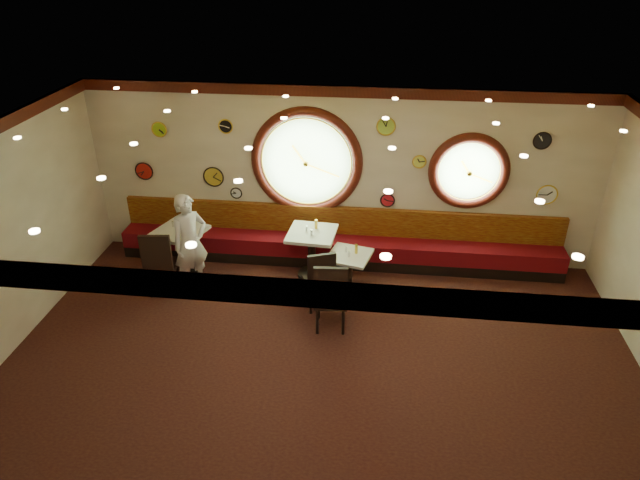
% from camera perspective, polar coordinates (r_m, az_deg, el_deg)
% --- Properties ---
extents(floor, '(9.00, 6.00, 0.00)m').
position_cam_1_polar(floor, '(8.39, 0.10, -11.72)').
color(floor, black).
rests_on(floor, ground).
extents(ceiling, '(9.00, 6.00, 0.02)m').
position_cam_1_polar(ceiling, '(6.77, 0.12, 9.40)').
color(ceiling, gold).
rests_on(ceiling, wall_back).
extents(wall_back, '(9.00, 0.02, 3.20)m').
position_cam_1_polar(wall_back, '(10.13, 2.06, 6.39)').
color(wall_back, beige).
rests_on(wall_back, floor).
extents(wall_front, '(9.00, 0.02, 3.20)m').
position_cam_1_polar(wall_front, '(5.14, -3.96, -19.60)').
color(wall_front, beige).
rests_on(wall_front, floor).
extents(molding_back, '(9.00, 0.10, 0.18)m').
position_cam_1_polar(molding_back, '(9.62, 2.19, 14.64)').
color(molding_back, '#3E120B').
rests_on(molding_back, wall_back).
extents(molding_front, '(9.00, 0.10, 0.18)m').
position_cam_1_polar(molding_front, '(4.18, -4.52, -5.15)').
color(molding_front, '#3E120B').
rests_on(molding_front, wall_back).
extents(banquette_base, '(8.00, 0.55, 0.20)m').
position_cam_1_polar(banquette_base, '(10.55, 1.79, -1.75)').
color(banquette_base, black).
rests_on(banquette_base, floor).
extents(banquette_seat, '(8.00, 0.55, 0.30)m').
position_cam_1_polar(banquette_seat, '(10.42, 1.81, -0.57)').
color(banquette_seat, '#54070F').
rests_on(banquette_seat, banquette_base).
extents(banquette_back, '(8.00, 0.10, 0.55)m').
position_cam_1_polar(banquette_back, '(10.43, 1.95, 1.94)').
color(banquette_back, '#5E1307').
rests_on(banquette_back, wall_back).
extents(porthole_left_glass, '(1.66, 0.02, 1.66)m').
position_cam_1_polar(porthole_left_glass, '(10.10, -1.34, 7.84)').
color(porthole_left_glass, '#8CC476').
rests_on(porthole_left_glass, wall_back).
extents(porthole_left_frame, '(1.98, 0.18, 1.98)m').
position_cam_1_polar(porthole_left_frame, '(10.08, -1.36, 7.81)').
color(porthole_left_frame, '#3E120B').
rests_on(porthole_left_frame, wall_back).
extents(porthole_left_ring, '(1.61, 0.03, 1.61)m').
position_cam_1_polar(porthole_left_ring, '(10.06, -1.38, 7.75)').
color(porthole_left_ring, yellow).
rests_on(porthole_left_ring, wall_back).
extents(porthole_right_glass, '(1.10, 0.02, 1.10)m').
position_cam_1_polar(porthole_right_glass, '(10.14, 14.65, 6.68)').
color(porthole_right_glass, '#8CC476').
rests_on(porthole_right_glass, wall_back).
extents(porthole_right_frame, '(1.38, 0.18, 1.38)m').
position_cam_1_polar(porthole_right_frame, '(10.12, 14.66, 6.65)').
color(porthole_right_frame, '#3E120B').
rests_on(porthole_right_frame, wall_back).
extents(porthole_right_ring, '(1.09, 0.03, 1.09)m').
position_cam_1_polar(porthole_right_ring, '(10.09, 14.68, 6.58)').
color(porthole_right_ring, yellow).
rests_on(porthole_right_ring, wall_back).
extents(wall_clock_0, '(0.20, 0.03, 0.20)m').
position_cam_1_polar(wall_clock_0, '(10.56, -8.36, 4.69)').
color(wall_clock_0, white).
rests_on(wall_clock_0, wall_back).
extents(wall_clock_1, '(0.34, 0.03, 0.34)m').
position_cam_1_polar(wall_clock_1, '(10.51, 21.74, 4.25)').
color(wall_clock_1, white).
rests_on(wall_clock_1, wall_back).
extents(wall_clock_2, '(0.24, 0.03, 0.24)m').
position_cam_1_polar(wall_clock_2, '(10.15, -9.41, 11.17)').
color(wall_clock_2, black).
rests_on(wall_clock_2, wall_back).
extents(wall_clock_3, '(0.28, 0.03, 0.28)m').
position_cam_1_polar(wall_clock_3, '(10.13, 21.33, 9.25)').
color(wall_clock_3, black).
rests_on(wall_clock_3, wall_back).
extents(wall_clock_4, '(0.32, 0.03, 0.32)m').
position_cam_1_polar(wall_clock_4, '(10.98, -17.17, 6.62)').
color(wall_clock_4, red).
rests_on(wall_clock_4, wall_back).
extents(wall_clock_5, '(0.36, 0.03, 0.36)m').
position_cam_1_polar(wall_clock_5, '(10.55, -10.59, 6.25)').
color(wall_clock_5, gold).
rests_on(wall_clock_5, wall_back).
extents(wall_clock_6, '(0.26, 0.03, 0.26)m').
position_cam_1_polar(wall_clock_6, '(10.57, -15.76, 10.61)').
color(wall_clock_6, '#91C026').
rests_on(wall_clock_6, wall_back).
extents(wall_clock_7, '(0.24, 0.03, 0.24)m').
position_cam_1_polar(wall_clock_7, '(10.23, 6.76, 3.98)').
color(wall_clock_7, red).
rests_on(wall_clock_7, wall_back).
extents(wall_clock_8, '(0.22, 0.03, 0.22)m').
position_cam_1_polar(wall_clock_8, '(9.96, 9.91, 7.74)').
color(wall_clock_8, '#D7E34B').
rests_on(wall_clock_8, wall_back).
extents(wall_clock_9, '(0.30, 0.03, 0.30)m').
position_cam_1_polar(wall_clock_9, '(9.75, 6.62, 11.25)').
color(wall_clock_9, '#9CC43D').
rests_on(wall_clock_9, wall_back).
extents(table_a, '(1.00, 1.00, 0.87)m').
position_cam_1_polar(table_a, '(10.29, -13.70, -0.60)').
color(table_a, black).
rests_on(table_a, floor).
extents(table_b, '(0.86, 0.86, 0.88)m').
position_cam_1_polar(table_b, '(9.90, -0.81, -0.88)').
color(table_b, black).
rests_on(table_b, floor).
extents(table_c, '(0.81, 0.81, 0.73)m').
position_cam_1_polar(table_c, '(9.53, 2.94, -2.85)').
color(table_c, black).
rests_on(table_c, floor).
extents(chair_a, '(0.55, 0.55, 0.73)m').
position_cam_1_polar(chair_a, '(9.71, -15.78, -1.91)').
color(chair_a, black).
rests_on(chair_a, floor).
extents(chair_b, '(0.58, 0.58, 0.67)m').
position_cam_1_polar(chair_b, '(9.01, 0.02, -3.70)').
color(chair_b, black).
rests_on(chair_b, floor).
extents(chair_c, '(0.53, 0.53, 0.74)m').
position_cam_1_polar(chair_c, '(8.50, 1.07, -5.35)').
color(chair_c, black).
rests_on(chair_c, floor).
extents(condiment_a_salt, '(0.04, 0.04, 0.10)m').
position_cam_1_polar(condiment_a_salt, '(10.26, -14.51, 1.56)').
color(condiment_a_salt, silver).
rests_on(condiment_a_salt, table_a).
extents(condiment_b_salt, '(0.03, 0.03, 0.09)m').
position_cam_1_polar(condiment_b_salt, '(9.77, -1.35, 1.17)').
color(condiment_b_salt, silver).
rests_on(condiment_b_salt, table_b).
extents(condiment_c_salt, '(0.03, 0.03, 0.10)m').
position_cam_1_polar(condiment_c_salt, '(9.43, 2.61, -0.95)').
color(condiment_c_salt, silver).
rests_on(condiment_c_salt, table_c).
extents(condiment_a_pepper, '(0.04, 0.04, 0.10)m').
position_cam_1_polar(condiment_a_pepper, '(10.06, -13.76, 1.09)').
color(condiment_a_pepper, silver).
rests_on(condiment_a_pepper, table_a).
extents(condiment_b_pepper, '(0.04, 0.04, 0.10)m').
position_cam_1_polar(condiment_b_pepper, '(9.63, -0.85, 0.78)').
color(condiment_b_pepper, '#BBBCC0').
rests_on(condiment_b_pepper, table_b).
extents(condiment_c_pepper, '(0.04, 0.04, 0.11)m').
position_cam_1_polar(condiment_c_pepper, '(9.29, 2.92, -1.40)').
color(condiment_c_pepper, silver).
rests_on(condiment_c_pepper, table_c).
extents(condiment_a_bottle, '(0.06, 0.06, 0.18)m').
position_cam_1_polar(condiment_a_bottle, '(10.14, -13.26, 1.62)').
color(condiment_a_bottle, gold).
rests_on(condiment_a_bottle, table_a).
extents(condiment_b_bottle, '(0.05, 0.05, 0.16)m').
position_cam_1_polar(condiment_b_bottle, '(9.83, -0.39, 1.60)').
color(condiment_b_bottle, gold).
rests_on(condiment_b_bottle, table_b).
extents(condiment_c_bottle, '(0.05, 0.05, 0.16)m').
position_cam_1_polar(condiment_c_bottle, '(9.39, 3.65, -0.90)').
color(condiment_c_bottle, gold).
rests_on(condiment_c_bottle, table_c).
extents(waiter, '(0.73, 0.74, 1.72)m').
position_cam_1_polar(waiter, '(9.68, -12.85, -0.31)').
color(waiter, white).
rests_on(waiter, floor).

